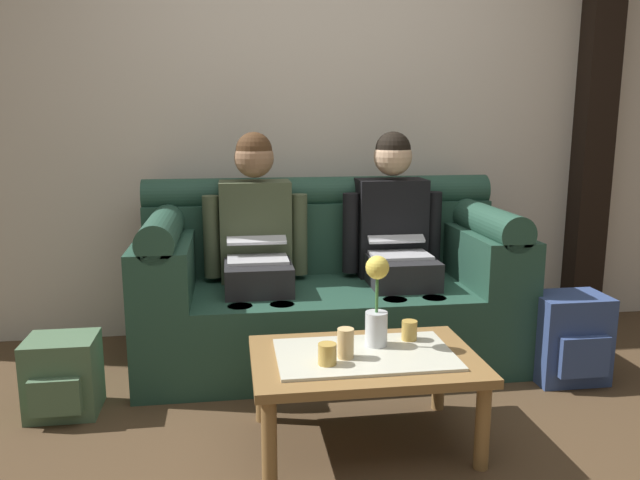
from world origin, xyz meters
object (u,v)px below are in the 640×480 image
cup_near_left (346,343)px  backpack_right (569,338)px  person_right (396,236)px  coffee_table (365,366)px  flower_vase (377,303)px  couch (327,289)px  cup_far_center (409,330)px  cup_near_right (327,354)px  backpack_left (63,377)px  person_left (257,240)px

cup_near_left → backpack_right: 1.34m
person_right → coffee_table: (-0.38, -0.97, -0.33)m
flower_vase → backpack_right: flower_vase is taller
couch → flower_vase: size_ratio=5.28×
coffee_table → cup_near_left: (-0.08, -0.04, 0.11)m
cup_near_left → couch: bearing=85.2°
cup_far_center → cup_near_right: bearing=-150.9°
person_right → cup_far_center: 0.89m
person_right → cup_far_center: size_ratio=14.96×
couch → flower_vase: bearing=-85.9°
cup_near_right → backpack_left: cup_near_right is taller
cup_near_left → person_right: bearing=65.3°
flower_vase → cup_far_center: 0.21m
backpack_left → backpack_right: size_ratio=0.79×
couch → backpack_right: couch is taller
cup_near_right → person_left: bearing=101.4°
couch → backpack_left: 1.38m
person_right → backpack_right: person_right is taller
flower_vase → cup_far_center: bearing=16.0°
couch → cup_near_left: bearing=-94.8°
cup_near_right → backpack_right: cup_near_right is taller
backpack_left → cup_near_right: bearing=-25.9°
coffee_table → cup_near_left: 0.15m
cup_far_center → backpack_left: size_ratio=0.23×
cup_near_right → backpack_right: (1.30, 0.55, -0.21)m
cup_far_center → backpack_left: cup_far_center is taller
coffee_table → cup_near_right: 0.21m
person_left → cup_near_left: 1.07m
flower_vase → backpack_left: bearing=164.6°
backpack_left → person_right: bearing=17.7°
person_right → backpack_right: 1.02m
backpack_left → cup_near_left: bearing=-22.2°
cup_near_right → backpack_left: 1.25m
backpack_right → cup_near_left: bearing=-157.8°
couch → coffee_table: couch is taller
backpack_left → couch: bearing=22.6°
cup_near_left → person_left: bearing=106.3°
backpack_right → coffee_table: bearing=-157.9°
person_left → person_right: (0.76, 0.00, -0.00)m
couch → cup_far_center: size_ratio=24.17×
couch → backpack_right: size_ratio=4.50×
coffee_table → cup_near_left: cup_near_left is taller
couch → backpack_left: bearing=-157.4°
couch → person_right: (0.38, -0.00, 0.28)m
person_right → cup_near_left: (-0.46, -1.00, -0.22)m
couch → cup_near_right: size_ratio=24.44×
coffee_table → cup_near_right: bearing=-151.2°
cup_far_center → couch: bearing=104.3°
coffee_table → cup_near_right: cup_near_right is taller
flower_vase → cup_near_left: (-0.15, -0.11, -0.12)m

